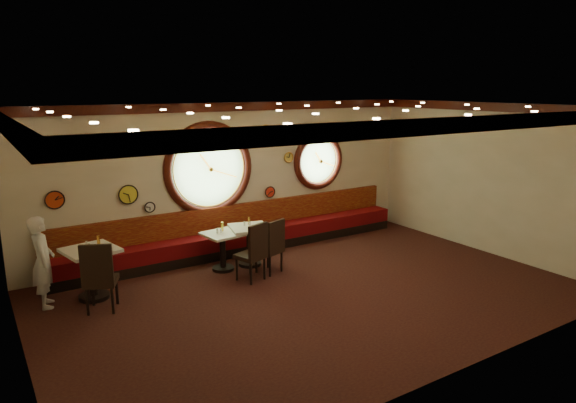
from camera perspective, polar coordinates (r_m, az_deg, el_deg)
The scene contains 43 objects.
floor at distance 9.08m, azimuth 2.97°, elevation -10.19°, with size 9.00×6.00×0.00m, color black.
ceiling at distance 8.37m, azimuth 3.23°, elevation 10.42°, with size 9.00×6.00×0.02m, color gold.
wall_back at distance 11.11m, azimuth -5.94°, elevation 2.64°, with size 9.00×0.02×3.20m, color beige.
wall_front at distance 6.48m, azimuth 18.77°, elevation -5.36°, with size 9.00×0.02×3.20m, color beige.
wall_left at distance 7.08m, azimuth -28.19°, elevation -4.70°, with size 0.02×6.00×3.20m, color beige.
wall_right at distance 11.74m, azimuth 21.28°, elevation 2.38°, with size 0.02×6.00×3.20m, color beige.
molding_back at distance 10.91m, azimuth -6.00°, elevation 10.43°, with size 9.00×0.10×0.18m, color #350F09.
molding_front at distance 6.23m, azimuth 19.41°, elevation 8.10°, with size 9.00×0.10×0.18m, color #350F09.
molding_left at distance 6.82m, azimuth -29.11°, elevation 7.57°, with size 0.10×6.00×0.18m, color #350F09.
molding_right at distance 11.55m, azimuth 21.74°, elevation 9.74°, with size 0.10×6.00×0.18m, color #350F09.
banquette_base at distance 11.23m, azimuth -5.12°, elevation -5.13°, with size 8.00×0.55×0.20m, color black.
banquette_seat at distance 11.16m, azimuth -5.14°, elevation -3.90°, with size 8.00×0.55×0.30m, color #57070C.
banquette_back at distance 11.24m, azimuth -5.70°, elevation -1.67°, with size 8.00×0.10×0.55m, color #60070C.
porthole_left_glass at distance 10.82m, azimuth -8.80°, elevation 3.62°, with size 1.66×1.66×0.02m, color #80AD68.
porthole_left_frame at distance 10.80m, azimuth -8.77°, elevation 3.61°, with size 1.98×1.98×0.18m, color #350F09.
porthole_left_ring at distance 10.78m, azimuth -8.70°, elevation 3.59°, with size 1.61×1.61×0.03m, color gold.
porthole_right_glass at distance 12.21m, azimuth 3.34°, elevation 4.54°, with size 1.10×1.10×0.02m, color #80AD68.
porthole_right_frame at distance 12.19m, azimuth 3.38°, elevation 4.53°, with size 1.38×1.38×0.18m, color #350F09.
porthole_right_ring at distance 12.17m, azimuth 3.47°, elevation 4.52°, with size 1.09×1.09×0.03m, color gold.
wall_clock_0 at distance 10.29m, azimuth -17.33°, elevation 0.75°, with size 0.36×0.36×0.03m, color yellow.
wall_clock_1 at distance 10.04m, azimuth -24.50°, elevation 0.16°, with size 0.32×0.32×0.03m, color red.
wall_clock_2 at distance 10.46m, azimuth -15.12°, elevation -0.61°, with size 0.20×0.20×0.03m, color silver.
wall_clock_3 at distance 10.23m, azimuth -16.06°, elevation 6.15°, with size 0.24×0.24×0.03m, color black.
wall_clock_4 at distance 9.97m, azimuth -22.65°, elevation 4.93°, with size 0.26×0.26×0.03m, color #77B323.
wall_clock_5 at distance 11.55m, azimuth -2.04°, elevation 1.07°, with size 0.24×0.24×0.03m, color red.
wall_clock_6 at distance 11.68m, azimuth 0.06°, elevation 4.94°, with size 0.22×0.22×0.03m, color gold.
wall_clock_7 at distance 11.31m, azimuth -2.53°, elevation 7.72°, with size 0.30×0.30×0.03m, color #81B538.
table_a at distance 9.30m, azimuth -20.97°, elevation -6.83°, with size 0.95×0.95×0.88m.
table_b at distance 10.10m, azimuth -7.27°, elevation -5.00°, with size 0.77×0.77×0.75m.
table_c at distance 10.31m, azimuth -4.30°, elevation -4.37°, with size 0.89×0.89×0.81m.
chair_a at distance 8.66m, azimuth -20.27°, elevation -7.46°, with size 0.64×0.64×0.72m.
chair_b at distance 9.43m, azimuth -3.77°, elevation -5.21°, with size 0.59×0.59×0.69m.
chair_c at distance 9.82m, azimuth -1.73°, elevation -4.62°, with size 0.57×0.57×0.66m.
condiment_a_salt at distance 9.29m, azimuth -21.48°, elevation -4.42°, with size 0.04×0.04×0.10m, color silver.
condiment_b_salt at distance 9.99m, azimuth -7.87°, elevation -3.24°, with size 0.04×0.04×0.10m, color #B9BABE.
condiment_c_salt at distance 10.28m, azimuth -4.88°, elevation -2.43°, with size 0.03×0.03×0.10m, color #BBBBBF.
condiment_a_pepper at distance 9.16m, azimuth -21.23°, elevation -4.67°, with size 0.03×0.03×0.10m, color silver.
condiment_b_pepper at distance 10.00m, azimuth -7.47°, elevation -3.24°, with size 0.04×0.04×0.10m, color silver.
condiment_c_pepper at distance 10.17m, azimuth -4.29°, elevation -2.53°, with size 0.04×0.04×0.11m, color silver.
condiment_a_bottle at distance 9.32m, azimuth -20.32°, elevation -4.07°, with size 0.05×0.05×0.17m, color gold.
condiment_b_bottle at distance 10.13m, azimuth -7.34°, elevation -2.78°, with size 0.06×0.06×0.18m, color gold.
condiment_c_bottle at distance 10.32m, azimuth -4.35°, elevation -2.17°, with size 0.05×0.05×0.16m, color gold.
waiter at distance 9.22m, azimuth -25.59°, elevation -6.07°, with size 0.56×0.36×1.52m, color white.
Camera 1 is at (-4.88, -6.80, 3.54)m, focal length 32.00 mm.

